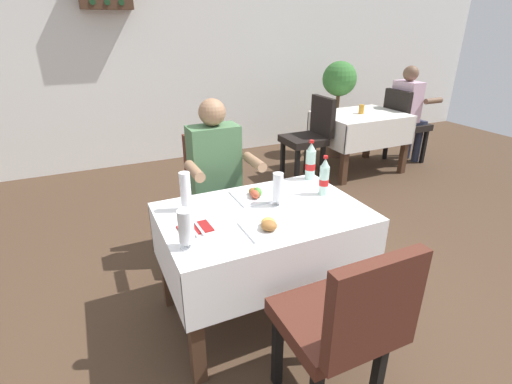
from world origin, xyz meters
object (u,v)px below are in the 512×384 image
background_dining_table (360,128)px  main_dining_table (263,237)px  chair_near_camera_side (343,323)px  plate_near_camera (268,226)px  cola_bottle_primary (324,178)px  chair_far_diner_seat (219,190)px  plate_far_diner (255,194)px  napkin_cutlery_set (195,228)px  seated_diner_far (218,176)px  background_patron (408,109)px  potted_plant_corner (338,102)px  beer_glass_right (186,229)px  beer_glass_middle (186,192)px  background_chair_right (404,122)px  background_chair_left (310,134)px  background_table_tumbler (361,109)px  beer_glass_left (278,189)px  cola_bottle_secondary (310,162)px

background_dining_table → main_dining_table: bearing=-140.1°
chair_near_camera_side → plate_near_camera: (-0.08, 0.58, 0.20)m
plate_near_camera → cola_bottle_primary: size_ratio=0.92×
chair_far_diner_seat → plate_far_diner: 0.62m
cola_bottle_primary → napkin_cutlery_set: bearing=-173.8°
seated_diner_far → chair_far_diner_seat: bearing=69.2°
main_dining_table → plate_far_diner: plate_far_diner is taller
background_dining_table → background_patron: size_ratio=0.82×
chair_far_diner_seat → background_patron: size_ratio=0.77×
napkin_cutlery_set → potted_plant_corner: 3.79m
chair_far_diner_seat → cola_bottle_primary: (0.45, -0.73, 0.29)m
main_dining_table → beer_glass_right: 0.61m
beer_glass_middle → background_chair_right: bearing=26.5°
plate_near_camera → beer_glass_right: beer_glass_right is taller
napkin_cutlery_set → main_dining_table: bearing=5.4°
beer_glass_middle → background_chair_left: bearing=41.2°
plate_near_camera → napkin_cutlery_set: (-0.34, 0.17, -0.02)m
napkin_cutlery_set → background_table_tumbler: (2.65, 1.90, 0.05)m
cola_bottle_primary → beer_glass_middle: bearing=170.4°
background_table_tumbler → background_dining_table: bearing=39.1°
beer_glass_left → cola_bottle_secondary: bearing=35.0°
plate_far_diner → potted_plant_corner: size_ratio=0.20×
beer_glass_right → cola_bottle_secondary: bearing=26.8°
cola_bottle_secondary → beer_glass_right: bearing=-153.2°
chair_near_camera_side → potted_plant_corner: size_ratio=0.75×
background_dining_table → potted_plant_corner: bearing=79.4°
background_table_tumbler → chair_far_diner_seat: bearing=-154.2°
background_table_tumbler → background_chair_right: bearing=0.9°
plate_near_camera → background_dining_table: size_ratio=0.23×
chair_near_camera_side → plate_near_camera: chair_near_camera_side is taller
napkin_cutlery_set → background_chair_right: bearing=29.5°
main_dining_table → background_chair_left: (1.52, 1.87, -0.00)m
main_dining_table → cola_bottle_primary: size_ratio=4.58×
plate_near_camera → background_patron: background_patron is taller
background_patron → main_dining_table: bearing=-148.1°
chair_near_camera_side → chair_far_diner_seat: bearing=90.0°
background_chair_left → potted_plant_corner: 1.09m
seated_diner_far → cola_bottle_secondary: seated_diner_far is taller
chair_near_camera_side → cola_bottle_primary: (0.45, 0.84, 0.29)m
beer_glass_middle → background_chair_left: (1.92, 1.68, -0.29)m
chair_far_diner_seat → plate_far_diner: bearing=-86.4°
beer_glass_middle → cola_bottle_secondary: bearing=7.3°
beer_glass_right → potted_plant_corner: 3.96m
cola_bottle_secondary → plate_near_camera: bearing=-138.5°
background_table_tumbler → napkin_cutlery_set: bearing=-144.3°
main_dining_table → napkin_cutlery_set: 0.46m
seated_diner_far → background_patron: bearing=21.4°
plate_near_camera → beer_glass_left: beer_glass_left is taller
plate_near_camera → beer_glass_right: (-0.43, 0.01, 0.08)m
beer_glass_right → background_chair_right: size_ratio=0.21×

